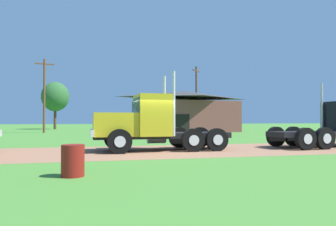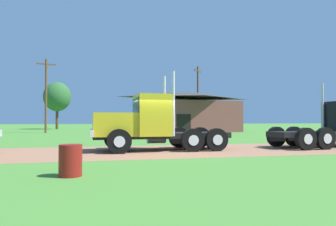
{
  "view_description": "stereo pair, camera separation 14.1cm",
  "coord_description": "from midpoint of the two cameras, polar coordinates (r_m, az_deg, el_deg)",
  "views": [
    {
      "loc": [
        -3.04,
        -15.13,
        1.56
      ],
      "look_at": [
        0.92,
        1.76,
        1.94
      ],
      "focal_mm": 33.07,
      "sensor_mm": 36.0,
      "label": 1
    },
    {
      "loc": [
        -2.9,
        -15.16,
        1.56
      ],
      "look_at": [
        0.92,
        1.76,
        1.94
      ],
      "focal_mm": 33.07,
      "sensor_mm": 36.0,
      "label": 2
    }
  ],
  "objects": [
    {
      "name": "truck_foreground_white",
      "position": [
        15.66,
        -3.78,
        -2.13
      ],
      "size": [
        7.13,
        2.83,
        3.93
      ],
      "color": "black",
      "rests_on": "ground_plane"
    },
    {
      "name": "shed_building",
      "position": [
        40.39,
        3.55,
        0.16
      ],
      "size": [
        13.91,
        8.93,
        5.3
      ],
      "color": "brown",
      "rests_on": "ground_plane"
    },
    {
      "name": "utility_pole_far",
      "position": [
        43.1,
        5.62,
        2.99
      ],
      "size": [
        1.59,
        1.72,
        8.96
      ],
      "color": "brown",
      "rests_on": "ground_plane"
    },
    {
      "name": "utility_pole_near",
      "position": [
        39.85,
        -21.47,
        3.32
      ],
      "size": [
        2.17,
        0.65,
        8.83
      ],
      "color": "brown",
      "rests_on": "ground_plane"
    },
    {
      "name": "steel_barrel",
      "position": [
        8.98,
        -17.1,
        -8.36
      ],
      "size": [
        0.63,
        0.63,
        0.87
      ],
      "primitive_type": "cylinder",
      "color": "maroon",
      "rests_on": "ground_plane"
    },
    {
      "name": "dirt_track",
      "position": [
        15.51,
        -1.62,
        -7.0
      ],
      "size": [
        120.0,
        6.47,
        0.01
      ],
      "primitive_type": "cube",
      "color": "#9D6B4D",
      "rests_on": "ground_plane"
    },
    {
      "name": "tree_mid",
      "position": [
        54.32,
        -19.68,
        2.82
      ],
      "size": [
        4.41,
        4.41,
        7.79
      ],
      "color": "#513823",
      "rests_on": "ground_plane"
    },
    {
      "name": "ground_plane",
      "position": [
        15.51,
        -1.62,
        -7.01
      ],
      "size": [
        200.0,
        200.0,
        0.0
      ],
      "primitive_type": "plane",
      "color": "#498531"
    }
  ]
}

